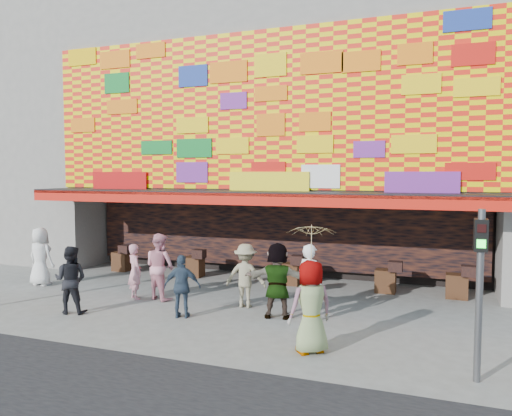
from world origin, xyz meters
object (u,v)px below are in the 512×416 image
(ped_d, at_px, (246,276))
(ped_e, at_px, (182,286))
(ped_a, at_px, (41,257))
(parasol, at_px, (311,247))
(ped_h, at_px, (310,282))
(ped_f, at_px, (278,280))
(ped_g, at_px, (311,307))
(signal_right, at_px, (480,276))
(ped_i, at_px, (160,266))
(ped_c, at_px, (71,280))
(ped_b, at_px, (135,271))

(ped_d, bearing_deg, ped_e, 46.88)
(ped_a, distance_m, parasol, 10.13)
(ped_d, relative_size, ped_h, 0.91)
(ped_e, relative_size, ped_f, 0.83)
(ped_f, xyz_separation_m, ped_h, (0.79, 0.11, -0.01))
(ped_h, bearing_deg, ped_g, 129.43)
(ped_a, bearing_deg, signal_right, 168.76)
(ped_e, xyz_separation_m, ped_i, (-1.50, 1.39, 0.16))
(parasol, bearing_deg, ped_h, 105.07)
(ped_f, height_order, ped_h, ped_f)
(ped_c, distance_m, ped_f, 5.33)
(ped_d, bearing_deg, ped_a, -7.18)
(ped_i, distance_m, parasol, 5.88)
(ped_c, height_order, ped_d, ped_c)
(signal_right, distance_m, ped_a, 13.12)
(ped_c, xyz_separation_m, ped_e, (2.89, 0.66, -0.08))
(ped_b, distance_m, ped_f, 4.44)
(signal_right, xyz_separation_m, ped_d, (-5.55, 3.08, -1.00))
(ped_h, bearing_deg, ped_b, 21.67)
(ped_f, bearing_deg, ped_h, -179.95)
(ped_f, relative_size, ped_i, 1.00)
(ped_a, bearing_deg, ped_c, 147.43)
(ped_c, bearing_deg, ped_i, -140.80)
(ped_d, bearing_deg, signal_right, 144.57)
(ped_b, xyz_separation_m, ped_i, (0.70, 0.22, 0.16))
(ped_a, relative_size, ped_d, 1.09)
(ped_g, bearing_deg, signal_right, 132.44)
(signal_right, distance_m, ped_d, 6.43)
(ped_e, distance_m, ped_g, 3.83)
(ped_b, relative_size, ped_d, 0.93)
(ped_b, height_order, parasol, parasol)
(ped_b, height_order, ped_d, ped_d)
(ped_b, distance_m, ped_c, 1.96)
(ped_b, distance_m, ped_d, 3.32)
(ped_d, xyz_separation_m, ped_i, (-2.61, -0.09, 0.09))
(ped_d, height_order, parasol, parasol)
(signal_right, bearing_deg, ped_b, 162.61)
(ped_c, bearing_deg, ped_a, -51.94)
(ped_a, height_order, ped_g, ped_g)
(ped_g, bearing_deg, ped_b, -63.75)
(signal_right, height_order, ped_i, signal_right)
(ped_g, distance_m, ped_h, 2.26)
(ped_g, height_order, parasol, parasol)
(ped_c, bearing_deg, parasol, 158.20)
(ped_f, relative_size, ped_g, 1.01)
(parasol, bearing_deg, ped_g, 0.00)
(ped_i, bearing_deg, ped_b, 36.03)
(ped_i, bearing_deg, ped_a, 16.27)
(signal_right, xyz_separation_m, ped_i, (-8.16, 2.99, -0.91))
(ped_g, xyz_separation_m, parasol, (0.00, 0.00, 1.21))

